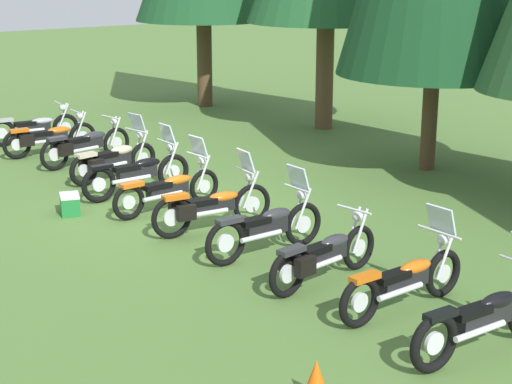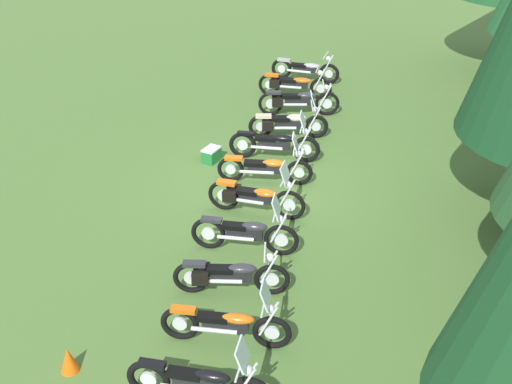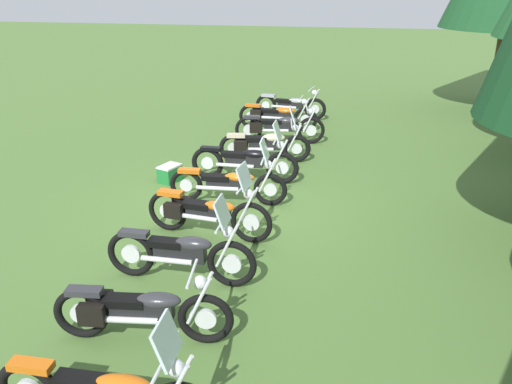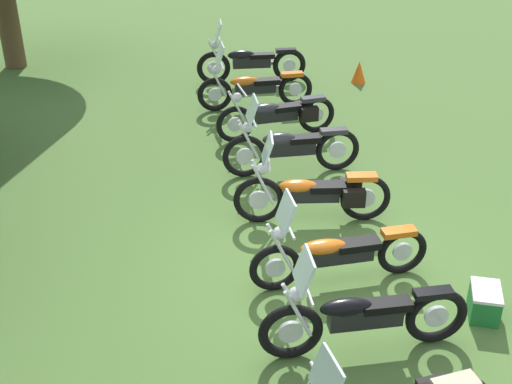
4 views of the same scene
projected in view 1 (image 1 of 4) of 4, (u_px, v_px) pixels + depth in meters
ground_plane at (178, 211)px, 15.47m from camera, size 80.00×80.00×0.00m
motorcycle_0 at (35, 127)px, 20.97m from camera, size 0.75×2.31×1.00m
motorcycle_1 at (48, 137)px, 19.72m from camera, size 0.61×2.35×1.00m
motorcycle_2 at (85, 145)px, 18.80m from camera, size 0.79×2.41×1.02m
motorcycle_3 at (113, 159)px, 17.51m from camera, size 0.84×2.22×1.35m
motorcycle_4 at (139, 172)px, 16.36m from camera, size 0.72×2.41×1.37m
motorcycle_5 at (169, 188)px, 15.35m from camera, size 0.68×2.37×1.34m
motorcycle_6 at (211, 205)px, 14.17m from camera, size 0.70×2.30×1.38m
motorcycle_7 at (267, 226)px, 13.05m from camera, size 0.62×2.29×1.38m
motorcycle_8 at (323, 255)px, 11.91m from camera, size 0.71×2.25×1.00m
motorcycle_9 at (406, 279)px, 10.98m from camera, size 0.74×2.33×1.36m
motorcycle_10 at (486, 317)px, 9.79m from camera, size 0.77×2.38×1.37m
picnic_cooler at (70, 204)px, 15.22m from camera, size 0.58×0.49×0.38m
traffic_cone at (316, 380)px, 8.78m from camera, size 0.32×0.32×0.48m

